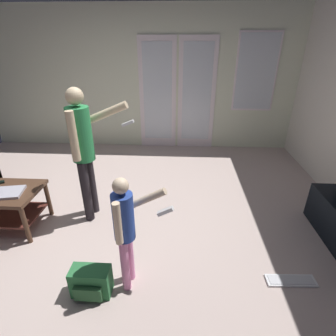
{
  "coord_description": "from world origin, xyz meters",
  "views": [
    {
      "loc": [
        0.85,
        -2.4,
        1.94
      ],
      "look_at": [
        0.72,
        -0.13,
        0.82
      ],
      "focal_mm": 27.65,
      "sensor_mm": 36.0,
      "label": 1
    }
  ],
  "objects_px": {
    "person_child": "(126,226)",
    "loose_keyboard": "(291,281)",
    "backpack": "(91,282)",
    "person_adult": "(83,145)",
    "laptop_closed": "(7,193)"
  },
  "relations": [
    {
      "from": "person_adult",
      "to": "person_child",
      "type": "relative_size",
      "value": 1.45
    },
    {
      "from": "backpack",
      "to": "laptop_closed",
      "type": "xyz_separation_m",
      "value": [
        -1.11,
        0.77,
        0.37
      ]
    },
    {
      "from": "person_adult",
      "to": "loose_keyboard",
      "type": "xyz_separation_m",
      "value": [
        2.08,
        -0.88,
        -0.91
      ]
    },
    {
      "from": "backpack",
      "to": "loose_keyboard",
      "type": "height_order",
      "value": "backpack"
    },
    {
      "from": "person_adult",
      "to": "laptop_closed",
      "type": "xyz_separation_m",
      "value": [
        -0.77,
        -0.33,
        -0.43
      ]
    },
    {
      "from": "person_adult",
      "to": "person_child",
      "type": "xyz_separation_m",
      "value": [
        0.64,
        -0.97,
        -0.29
      ]
    },
    {
      "from": "loose_keyboard",
      "to": "person_child",
      "type": "bearing_deg",
      "value": -176.37
    },
    {
      "from": "backpack",
      "to": "loose_keyboard",
      "type": "relative_size",
      "value": 0.74
    },
    {
      "from": "backpack",
      "to": "laptop_closed",
      "type": "height_order",
      "value": "laptop_closed"
    },
    {
      "from": "person_child",
      "to": "backpack",
      "type": "relative_size",
      "value": 3.22
    },
    {
      "from": "person_adult",
      "to": "loose_keyboard",
      "type": "distance_m",
      "value": 2.44
    },
    {
      "from": "laptop_closed",
      "to": "backpack",
      "type": "bearing_deg",
      "value": -46.47
    },
    {
      "from": "person_child",
      "to": "loose_keyboard",
      "type": "distance_m",
      "value": 1.57
    },
    {
      "from": "person_adult",
      "to": "backpack",
      "type": "relative_size",
      "value": 4.67
    },
    {
      "from": "person_child",
      "to": "loose_keyboard",
      "type": "height_order",
      "value": "person_child"
    }
  ]
}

